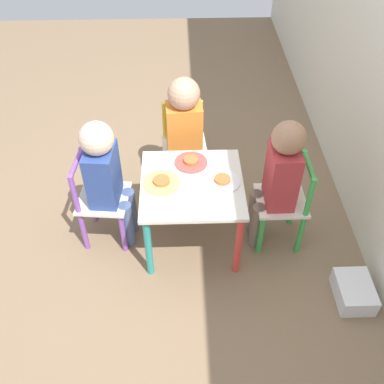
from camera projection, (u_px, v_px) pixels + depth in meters
The scene contains 12 objects.
ground_plane at pixel (192, 238), 2.54m from camera, with size 6.00×6.00×0.00m, color #7F664C.
kids_table at pixel (192, 193), 2.29m from camera, with size 0.51×0.51×0.43m.
chair_yellow at pixel (184, 148), 2.71m from camera, with size 0.28×0.28×0.53m.
chair_purple at pixel (100, 201), 2.38m from camera, with size 0.29×0.29×0.53m.
chair_green at pixel (285, 204), 2.37m from camera, with size 0.26×0.26×0.53m.
child_left at pixel (185, 126), 2.52m from camera, with size 0.23×0.21×0.75m.
child_front at pixel (106, 174), 2.24m from camera, with size 0.21×0.22×0.77m.
child_back at pixel (278, 175), 2.23m from camera, with size 0.20×0.22×0.78m.
plate_left at pixel (191, 162), 2.35m from camera, with size 0.17×0.17×0.03m.
plate_front at pixel (162, 182), 2.23m from camera, with size 0.19×0.19×0.03m.
plate_back at pixel (222, 181), 2.24m from camera, with size 0.18×0.18×0.03m.
storage_bin at pixel (354, 292), 2.22m from camera, with size 0.23×0.17×0.10m.
Camera 1 is at (1.64, -0.05, 1.95)m, focal length 42.00 mm.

